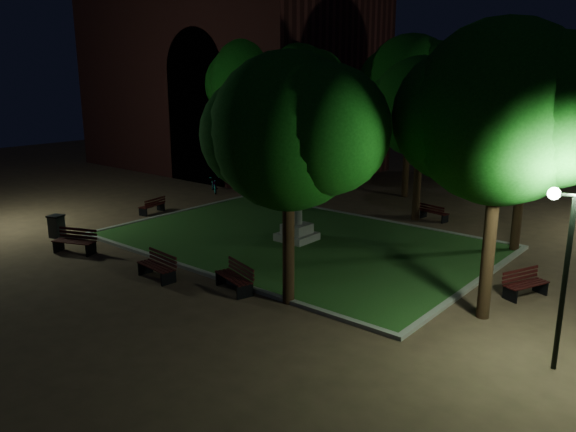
# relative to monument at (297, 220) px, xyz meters

# --- Properties ---
(ground) EXTENTS (80.00, 80.00, 0.00)m
(ground) POSITION_rel_monument_xyz_m (0.00, -2.00, -0.96)
(ground) COLOR #4B3626
(lawn) EXTENTS (15.00, 10.00, 0.08)m
(lawn) POSITION_rel_monument_xyz_m (0.00, 0.00, -0.92)
(lawn) COLOR #26501D
(lawn) RESTS_ON ground
(lawn_kerb) EXTENTS (15.40, 10.40, 0.12)m
(lawn_kerb) POSITION_rel_monument_xyz_m (0.00, 0.00, -0.90)
(lawn_kerb) COLOR slate
(lawn_kerb) RESTS_ON ground
(monument) EXTENTS (1.40, 1.40, 3.20)m
(monument) POSITION_rel_monument_xyz_m (0.00, 0.00, 0.00)
(monument) COLOR gray
(monument) RESTS_ON lawn
(building_main) EXTENTS (20.00, 12.00, 15.00)m
(building_main) POSITION_rel_monument_xyz_m (-15.86, 11.79, 6.42)
(building_main) COLOR #461B1A
(building_main) RESTS_ON ground
(tree_north_wl) EXTENTS (5.16, 4.22, 8.39)m
(tree_north_wl) POSITION_rel_monument_xyz_m (-5.72, 7.23, 5.32)
(tree_north_wl) COLOR black
(tree_north_wl) RESTS_ON ground
(tree_north_er) EXTENTS (5.63, 4.60, 7.60)m
(tree_north_er) POSITION_rel_monument_xyz_m (2.17, 6.43, 4.34)
(tree_north_er) COLOR black
(tree_north_er) RESTS_ON ground
(tree_ne) EXTENTS (5.35, 4.37, 6.91)m
(tree_ne) POSITION_rel_monument_xyz_m (7.45, 4.51, 3.76)
(tree_ne) COLOR black
(tree_ne) RESTS_ON ground
(tree_east) EXTENTS (6.01, 4.91, 8.25)m
(tree_east) POSITION_rel_monument_xyz_m (8.86, -2.35, 4.83)
(tree_east) COLOR black
(tree_east) RESTS_ON ground
(tree_se) EXTENTS (5.56, 4.54, 7.47)m
(tree_se) POSITION_rel_monument_xyz_m (3.88, -5.10, 4.24)
(tree_se) COLOR black
(tree_se) RESTS_ON ground
(tree_nw) EXTENTS (6.90, 5.63, 9.05)m
(tree_nw) POSITION_rel_monument_xyz_m (-8.84, 7.41, 5.28)
(tree_nw) COLOR black
(tree_nw) RESTS_ON ground
(tree_far_north) EXTENTS (6.00, 4.89, 8.86)m
(tree_far_north) POSITION_rel_monument_xyz_m (-0.70, 10.71, 5.45)
(tree_far_north) COLOR black
(tree_far_north) RESTS_ON ground
(lamppost_se) EXTENTS (1.18, 0.28, 4.33)m
(lamppost_se) POSITION_rel_monument_xyz_m (11.15, -4.09, 2.09)
(lamppost_se) COLOR black
(lamppost_se) RESTS_ON ground
(lamppost_nw) EXTENTS (1.18, 0.28, 3.92)m
(lamppost_nw) POSITION_rel_monument_xyz_m (-11.45, 6.69, 1.84)
(lamppost_nw) COLOR black
(lamppost_nw) RESTS_ON ground
(bench_near_left) EXTENTS (1.68, 0.72, 0.90)m
(bench_near_left) POSITION_rel_monument_xyz_m (-0.96, -6.34, -0.53)
(bench_near_left) COLOR black
(bench_near_left) RESTS_ON ground
(bench_near_right) EXTENTS (1.74, 1.02, 0.90)m
(bench_near_right) POSITION_rel_monument_xyz_m (1.84, -5.42, -0.53)
(bench_near_right) COLOR black
(bench_near_right) RESTS_ON ground
(bench_west_near) EXTENTS (1.80, 1.20, 0.94)m
(bench_west_near) POSITION_rel_monument_xyz_m (-5.73, -6.63, -0.52)
(bench_west_near) COLOR black
(bench_west_near) RESTS_ON ground
(bench_left_side) EXTENTS (0.75, 1.51, 0.79)m
(bench_left_side) POSITION_rel_monument_xyz_m (-8.55, -0.82, -0.58)
(bench_left_side) COLOR black
(bench_left_side) RESTS_ON ground
(bench_right_side) EXTENTS (1.10, 1.64, 0.85)m
(bench_right_side) POSITION_rel_monument_xyz_m (9.14, 0.01, -0.56)
(bench_right_side) COLOR black
(bench_right_side) RESTS_ON ground
(bench_far_side) EXTENTS (1.48, 0.75, 0.77)m
(bench_far_side) POSITION_rel_monument_xyz_m (2.80, 6.87, -0.59)
(bench_far_side) COLOR black
(bench_far_side) RESTS_ON ground
(trash_bin) EXTENTS (0.72, 0.72, 0.96)m
(trash_bin) POSITION_rel_monument_xyz_m (-8.30, -6.00, -0.47)
(trash_bin) COLOR black
(trash_bin) RESTS_ON ground
(bicycle) EXTENTS (1.90, 1.63, 0.98)m
(bicycle) POSITION_rel_monument_xyz_m (-9.98, 4.65, -0.46)
(bicycle) COLOR black
(bicycle) RESTS_ON ground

